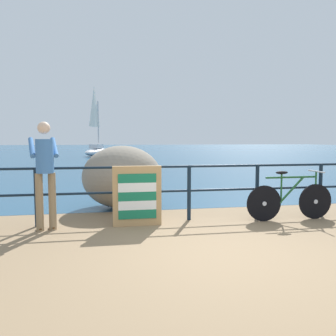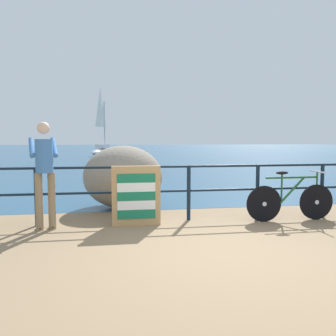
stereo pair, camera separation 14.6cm
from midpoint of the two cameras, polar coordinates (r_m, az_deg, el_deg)
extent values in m
cube|color=#846B4C|center=(24.35, -5.70, 1.10)|extent=(120.00, 120.00, 0.10)
cube|color=navy|center=(52.15, -7.54, 3.08)|extent=(120.00, 90.00, 0.01)
cylinder|color=black|center=(6.34, -20.38, -4.47)|extent=(0.07, 0.07, 1.02)
cylinder|color=black|center=(6.22, -8.09, -4.40)|extent=(0.07, 0.07, 1.02)
cylinder|color=black|center=(6.38, 4.10, -4.12)|extent=(0.07, 0.07, 1.02)
cylinder|color=black|center=(6.82, 15.21, -3.71)|extent=(0.07, 0.07, 1.02)
cylinder|color=black|center=(7.47, 24.67, -3.25)|extent=(0.07, 0.07, 1.02)
cylinder|color=black|center=(6.33, 4.13, 0.27)|extent=(8.07, 0.04, 0.04)
cylinder|color=black|center=(6.38, 4.11, -3.77)|extent=(8.07, 0.04, 0.04)
cylinder|color=black|center=(6.51, 16.25, -5.73)|extent=(0.66, 0.04, 0.66)
cylinder|color=#B7BCC6|center=(6.51, 16.25, -5.73)|extent=(0.08, 0.06, 0.08)
cylinder|color=black|center=(7.03, 23.92, -5.19)|extent=(0.66, 0.04, 0.66)
cylinder|color=#B7BCC6|center=(7.03, 23.92, -5.19)|extent=(0.08, 0.06, 0.08)
cylinder|color=#194C23|center=(6.69, 20.35, -1.49)|extent=(0.99, 0.05, 0.04)
cylinder|color=#194C23|center=(6.73, 20.48, -3.48)|extent=(0.50, 0.05, 0.50)
cylinder|color=#194C23|center=(6.63, 18.93, -3.30)|extent=(0.03, 0.03, 0.53)
ellipsoid|color=black|center=(6.59, 19.00, -0.76)|extent=(0.24, 0.10, 0.06)
cylinder|color=#194C23|center=(6.99, 24.00, -2.88)|extent=(0.03, 0.03, 0.57)
cylinder|color=#B7BCC6|center=(6.96, 24.08, -0.56)|extent=(0.03, 0.48, 0.03)
cylinder|color=#8C7251|center=(6.01, -19.96, -5.29)|extent=(0.12, 0.12, 0.95)
ellipsoid|color=#513319|center=(6.16, -19.87, -9.19)|extent=(0.16, 0.28, 0.08)
cylinder|color=#8C7251|center=(6.03, -18.05, -5.22)|extent=(0.12, 0.12, 0.95)
ellipsoid|color=#513319|center=(6.17, -18.00, -9.11)|extent=(0.16, 0.28, 0.08)
cylinder|color=#3F72B2|center=(5.94, -19.20, 1.89)|extent=(0.28, 0.28, 0.55)
sphere|color=beige|center=(5.93, -19.32, 6.29)|extent=(0.20, 0.20, 0.20)
cylinder|color=#3F72B2|center=(6.16, -21.06, 3.22)|extent=(0.20, 0.52, 0.34)
cylinder|color=#3F72B2|center=(6.18, -17.72, 3.31)|extent=(0.20, 0.52, 0.34)
cube|color=tan|center=(5.99, -4.60, -4.62)|extent=(0.84, 0.09, 1.04)
cube|color=#19704C|center=(6.00, -4.54, -7.64)|extent=(0.66, 0.01, 0.16)
cube|color=white|center=(5.96, -4.55, -6.18)|extent=(0.66, 0.01, 0.16)
cube|color=#19704C|center=(5.94, -4.56, -4.70)|extent=(0.66, 0.01, 0.16)
cube|color=white|center=(5.91, -4.57, -3.21)|extent=(0.66, 0.01, 0.16)
cube|color=#19704C|center=(5.89, -4.58, -1.71)|extent=(0.66, 0.01, 0.16)
ellipsoid|color=gray|center=(7.59, -6.92, -1.43)|extent=(1.72, 1.63, 1.36)
ellipsoid|color=white|center=(31.54, -10.45, 2.62)|extent=(2.92, 4.56, 0.70)
cube|color=silver|center=(31.25, -10.69, 3.57)|extent=(1.24, 1.51, 0.36)
cylinder|color=#B2B2B7|center=(31.73, -10.37, 7.06)|extent=(0.10, 0.10, 4.20)
pyramid|color=white|center=(31.15, -10.99, 9.99)|extent=(0.68, 1.50, 3.57)
camera|label=1|loc=(0.07, -89.37, 0.05)|focal=36.74mm
camera|label=2|loc=(0.07, 90.63, -0.05)|focal=36.74mm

